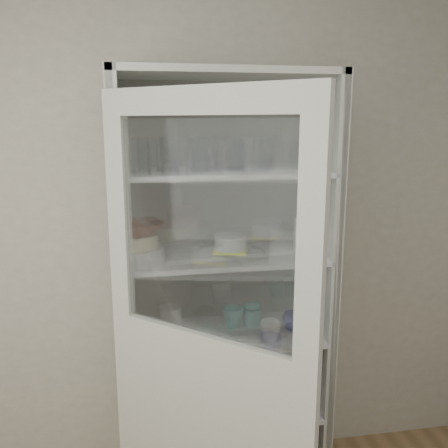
# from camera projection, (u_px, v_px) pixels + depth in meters

# --- Properties ---
(wall_back) EXTENTS (3.60, 0.02, 2.60)m
(wall_back) POSITION_uv_depth(u_px,v_px,m) (178.00, 236.00, 2.44)
(wall_back) COLOR #B0AA97
(wall_back) RESTS_ON ground
(pantry_cabinet) EXTENTS (1.00, 0.45, 2.10)m
(pantry_cabinet) POSITION_uv_depth(u_px,v_px,m) (222.00, 311.00, 2.39)
(pantry_cabinet) COLOR beige
(pantry_cabinet) RESTS_ON floor
(cupboard_door) EXTENTS (0.70, 0.62, 2.00)m
(cupboard_door) POSITION_uv_depth(u_px,v_px,m) (205.00, 389.00, 1.82)
(cupboard_door) COLOR beige
(cupboard_door) RESTS_ON floor
(tumbler_0) EXTENTS (0.10, 0.10, 0.15)m
(tumbler_0) POSITION_uv_depth(u_px,v_px,m) (141.00, 157.00, 1.95)
(tumbler_0) COLOR silver
(tumbler_0) RESTS_ON shelf_glass
(tumbler_1) EXTENTS (0.10, 0.10, 0.15)m
(tumbler_1) POSITION_uv_depth(u_px,v_px,m) (170.00, 156.00, 1.98)
(tumbler_1) COLOR silver
(tumbler_1) RESTS_ON shelf_glass
(tumbler_2) EXTENTS (0.08, 0.08, 0.13)m
(tumbler_2) POSITION_uv_depth(u_px,v_px,m) (193.00, 159.00, 1.98)
(tumbler_2) COLOR silver
(tumbler_2) RESTS_ON shelf_glass
(tumbler_3) EXTENTS (0.08, 0.08, 0.13)m
(tumbler_3) POSITION_uv_depth(u_px,v_px,m) (238.00, 158.00, 2.06)
(tumbler_3) COLOR silver
(tumbler_3) RESTS_ON shelf_glass
(tumbler_4) EXTENTS (0.08, 0.08, 0.15)m
(tumbler_4) POSITION_uv_depth(u_px,v_px,m) (261.00, 155.00, 2.03)
(tumbler_4) COLOR silver
(tumbler_4) RESTS_ON shelf_glass
(tumbler_5) EXTENTS (0.08, 0.08, 0.13)m
(tumbler_5) POSITION_uv_depth(u_px,v_px,m) (317.00, 156.00, 2.12)
(tumbler_5) COLOR silver
(tumbler_5) RESTS_ON shelf_glass
(tumbler_6) EXTENTS (0.08, 0.08, 0.13)m
(tumbler_6) POSITION_uv_depth(u_px,v_px,m) (318.00, 156.00, 2.13)
(tumbler_6) COLOR silver
(tumbler_6) RESTS_ON shelf_glass
(tumbler_7) EXTENTS (0.09, 0.09, 0.14)m
(tumbler_7) POSITION_uv_depth(u_px,v_px,m) (133.00, 155.00, 2.09)
(tumbler_7) COLOR silver
(tumbler_7) RESTS_ON shelf_glass
(tumbler_8) EXTENTS (0.08, 0.08, 0.13)m
(tumbler_8) POSITION_uv_depth(u_px,v_px,m) (164.00, 157.00, 2.10)
(tumbler_8) COLOR silver
(tumbler_8) RESTS_ON shelf_glass
(tumbler_9) EXTENTS (0.09, 0.09, 0.15)m
(tumbler_9) POSITION_uv_depth(u_px,v_px,m) (208.00, 154.00, 2.14)
(tumbler_9) COLOR silver
(tumbler_9) RESTS_ON shelf_glass
(tumbler_10) EXTENTS (0.10, 0.10, 0.15)m
(tumbler_10) POSITION_uv_depth(u_px,v_px,m) (235.00, 154.00, 2.17)
(tumbler_10) COLOR silver
(tumbler_10) RESTS_ON shelf_glass
(tumbler_11) EXTENTS (0.08, 0.08, 0.14)m
(tumbler_11) POSITION_uv_depth(u_px,v_px,m) (266.00, 154.00, 2.22)
(tumbler_11) COLOR silver
(tumbler_11) RESTS_ON shelf_glass
(goblet_0) EXTENTS (0.07, 0.07, 0.16)m
(goblet_0) POSITION_uv_depth(u_px,v_px,m) (142.00, 152.00, 2.22)
(goblet_0) COLOR silver
(goblet_0) RESTS_ON shelf_glass
(goblet_1) EXTENTS (0.08, 0.08, 0.17)m
(goblet_1) POSITION_uv_depth(u_px,v_px,m) (218.00, 150.00, 2.25)
(goblet_1) COLOR silver
(goblet_1) RESTS_ON shelf_glass
(goblet_2) EXTENTS (0.07, 0.07, 0.16)m
(goblet_2) POSITION_uv_depth(u_px,v_px,m) (238.00, 151.00, 2.25)
(goblet_2) COLOR silver
(goblet_2) RESTS_ON shelf_glass
(goblet_3) EXTENTS (0.07, 0.07, 0.15)m
(goblet_3) POSITION_uv_depth(u_px,v_px,m) (303.00, 151.00, 2.33)
(goblet_3) COLOR silver
(goblet_3) RESTS_ON shelf_glass
(plate_stack_front) EXTENTS (0.24, 0.24, 0.07)m
(plate_stack_front) POSITION_uv_depth(u_px,v_px,m) (137.00, 255.00, 2.12)
(plate_stack_front) COLOR silver
(plate_stack_front) RESTS_ON shelf_plates
(plate_stack_back) EXTENTS (0.22, 0.22, 0.06)m
(plate_stack_back) POSITION_uv_depth(u_px,v_px,m) (137.00, 246.00, 2.29)
(plate_stack_back) COLOR silver
(plate_stack_back) RESTS_ON shelf_plates
(cream_bowl) EXTENTS (0.25, 0.25, 0.06)m
(cream_bowl) POSITION_uv_depth(u_px,v_px,m) (137.00, 241.00, 2.10)
(cream_bowl) COLOR beige
(cream_bowl) RESTS_ON plate_stack_front
(terracotta_bowl) EXTENTS (0.27, 0.27, 0.06)m
(terracotta_bowl) POSITION_uv_depth(u_px,v_px,m) (136.00, 228.00, 2.09)
(terracotta_bowl) COLOR brown
(terracotta_bowl) RESTS_ON cream_bowl
(glass_platter) EXTENTS (0.38, 0.38, 0.02)m
(glass_platter) POSITION_uv_depth(u_px,v_px,m) (231.00, 253.00, 2.24)
(glass_platter) COLOR silver
(glass_platter) RESTS_ON shelf_plates
(yellow_trivet) EXTENTS (0.19, 0.19, 0.01)m
(yellow_trivet) POSITION_uv_depth(u_px,v_px,m) (231.00, 250.00, 2.24)
(yellow_trivet) COLOR #FFFC2F
(yellow_trivet) RESTS_ON glass_platter
(white_ramekin) EXTENTS (0.17, 0.17, 0.07)m
(white_ramekin) POSITION_uv_depth(u_px,v_px,m) (231.00, 242.00, 2.23)
(white_ramekin) COLOR silver
(white_ramekin) RESTS_ON yellow_trivet
(grey_bowl_stack) EXTENTS (0.13, 0.13, 0.16)m
(grey_bowl_stack) POSITION_uv_depth(u_px,v_px,m) (307.00, 234.00, 2.31)
(grey_bowl_stack) COLOR silver
(grey_bowl_stack) RESTS_ON shelf_plates
(mug_blue) EXTENTS (0.15, 0.15, 0.09)m
(mug_blue) POSITION_uv_depth(u_px,v_px,m) (294.00, 322.00, 2.36)
(mug_blue) COLOR navy
(mug_blue) RESTS_ON shelf_mugs
(mug_teal) EXTENTS (0.14, 0.14, 0.10)m
(mug_teal) POSITION_uv_depth(u_px,v_px,m) (233.00, 317.00, 2.39)
(mug_teal) COLOR #1D7A72
(mug_teal) RESTS_ON shelf_mugs
(mug_white) EXTENTS (0.13, 0.13, 0.10)m
(mug_white) POSITION_uv_depth(u_px,v_px,m) (270.00, 331.00, 2.24)
(mug_white) COLOR silver
(mug_white) RESTS_ON shelf_mugs
(teal_jar) EXTENTS (0.09, 0.09, 0.10)m
(teal_jar) POSITION_uv_depth(u_px,v_px,m) (252.00, 315.00, 2.42)
(teal_jar) COLOR #1D7A72
(teal_jar) RESTS_ON shelf_mugs
(measuring_cups) EXTENTS (0.09, 0.09, 0.04)m
(measuring_cups) POSITION_uv_depth(u_px,v_px,m) (154.00, 342.00, 2.19)
(measuring_cups) COLOR silver
(measuring_cups) RESTS_ON shelf_mugs
(white_canister) EXTENTS (0.14, 0.14, 0.13)m
(white_canister) POSITION_uv_depth(u_px,v_px,m) (171.00, 319.00, 2.34)
(white_canister) COLOR silver
(white_canister) RESTS_ON shelf_mugs
(cream_dish) EXTENTS (0.27, 0.27, 0.07)m
(cream_dish) POSITION_uv_depth(u_px,v_px,m) (197.00, 399.00, 2.41)
(cream_dish) COLOR beige
(cream_dish) RESTS_ON shelf_bot
(tin_box) EXTENTS (0.26, 0.23, 0.06)m
(tin_box) POSITION_uv_depth(u_px,v_px,m) (250.00, 395.00, 2.45)
(tin_box) COLOR #B5B5B6
(tin_box) RESTS_ON shelf_bot
(tumbler_12) EXTENTS (0.07, 0.07, 0.13)m
(tumbler_12) POSITION_uv_depth(u_px,v_px,m) (235.00, 157.00, 2.09)
(tumbler_12) COLOR silver
(tumbler_12) RESTS_ON shelf_glass
(tumbler_13) EXTENTS (0.07, 0.07, 0.15)m
(tumbler_13) POSITION_uv_depth(u_px,v_px,m) (200.00, 156.00, 2.03)
(tumbler_13) COLOR silver
(tumbler_13) RESTS_ON shelf_glass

